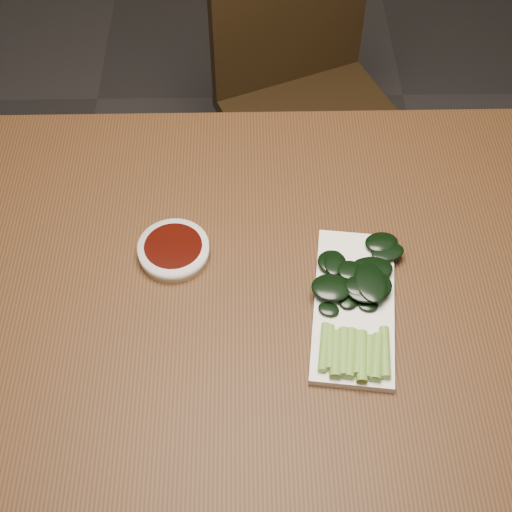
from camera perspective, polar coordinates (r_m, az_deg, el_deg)
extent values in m
plane|color=#2B2828|center=(1.84, 0.16, -15.20)|extent=(6.00, 6.00, 0.00)
cube|color=#422713|center=(1.20, 0.24, -2.02)|extent=(1.40, 0.80, 0.04)
cube|color=black|center=(1.90, 4.98, 10.18)|extent=(0.56, 0.56, 0.04)
cylinder|color=black|center=(1.90, 2.04, 0.24)|extent=(0.04, 0.04, 0.41)
cylinder|color=black|center=(2.03, 11.49, 3.51)|extent=(0.04, 0.04, 0.41)
cylinder|color=black|center=(2.12, -2.14, 7.47)|extent=(0.04, 0.04, 0.41)
cylinder|color=black|center=(2.24, 6.70, 10.09)|extent=(0.04, 0.04, 0.41)
cube|color=black|center=(1.89, 2.75, 19.26)|extent=(0.41, 0.19, 0.44)
cylinder|color=white|center=(1.20, -6.59, 0.43)|extent=(0.12, 0.12, 0.03)
cylinder|color=#330904|center=(1.19, -6.65, 0.78)|extent=(0.10, 0.10, 0.00)
cube|color=white|center=(1.15, 7.83, -3.95)|extent=(0.16, 0.30, 0.01)
cylinder|color=#6D9E36|center=(1.09, 5.45, -7.27)|extent=(0.02, 0.08, 0.01)
cylinder|color=#6D9E36|center=(1.09, 5.93, -7.25)|extent=(0.02, 0.08, 0.01)
cylinder|color=#6D9E36|center=(1.08, 6.40, -7.81)|extent=(0.03, 0.08, 0.02)
cylinder|color=#6D9E36|center=(1.09, 7.05, -7.63)|extent=(0.03, 0.08, 0.02)
cylinder|color=#6D9E36|center=(1.09, 7.55, -7.70)|extent=(0.03, 0.08, 0.02)
cylinder|color=#6D9E36|center=(1.09, 8.21, -7.68)|extent=(0.03, 0.07, 0.02)
cylinder|color=#6D9E36|center=(1.09, 8.47, -7.95)|extent=(0.03, 0.09, 0.02)
cylinder|color=#6D9E36|center=(1.09, 8.97, -7.95)|extent=(0.03, 0.07, 0.01)
cylinder|color=#6D9E36|center=(1.09, 9.64, -7.97)|extent=(0.03, 0.08, 0.02)
cylinder|color=#6D9E36|center=(1.10, 10.28, -7.58)|extent=(0.02, 0.09, 0.02)
ellipsoid|color=black|center=(1.17, 9.19, -1.02)|extent=(0.08, 0.06, 0.01)
ellipsoid|color=black|center=(1.16, 8.52, -1.55)|extent=(0.05, 0.06, 0.01)
ellipsoid|color=black|center=(1.17, 6.09, -0.45)|extent=(0.06, 0.06, 0.01)
ellipsoid|color=black|center=(1.14, 8.15, -2.38)|extent=(0.05, 0.05, 0.01)
ellipsoid|color=black|center=(1.16, 8.28, -1.87)|extent=(0.04, 0.04, 0.01)
ellipsoid|color=black|center=(1.16, 7.49, -1.10)|extent=(0.05, 0.05, 0.01)
ellipsoid|color=black|center=(1.21, 10.01, 1.06)|extent=(0.06, 0.05, 0.01)
ellipsoid|color=black|center=(1.20, 10.48, 0.36)|extent=(0.06, 0.05, 0.01)
ellipsoid|color=black|center=(1.15, 9.18, -2.05)|extent=(0.06, 0.09, 0.01)
ellipsoid|color=black|center=(1.15, 8.98, -2.38)|extent=(0.09, 0.08, 0.01)
ellipsoid|color=black|center=(1.14, 6.06, -2.52)|extent=(0.07, 0.06, 0.01)
ellipsoid|color=black|center=(1.17, 6.29, -0.53)|extent=(0.04, 0.05, 0.01)
ellipsoid|color=black|center=(1.14, 8.96, -3.87)|extent=(0.04, 0.03, 0.01)
ellipsoid|color=black|center=(1.15, 9.04, -3.01)|extent=(0.05, 0.05, 0.01)
ellipsoid|color=black|center=(1.14, 7.48, -3.33)|extent=(0.05, 0.06, 0.01)
ellipsoid|color=black|center=(1.13, 5.84, -4.25)|extent=(0.04, 0.04, 0.01)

